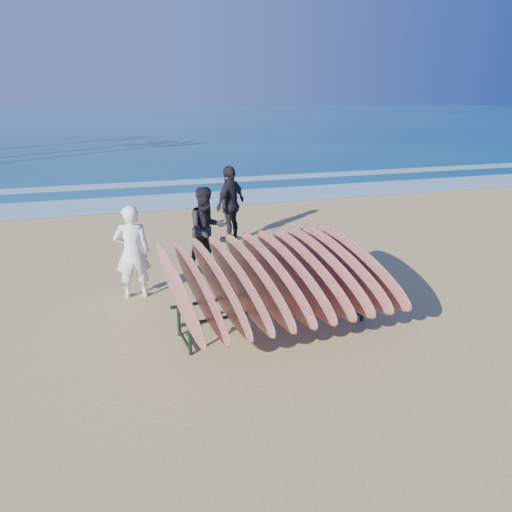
# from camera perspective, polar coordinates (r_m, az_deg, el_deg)

# --- Properties ---
(ground) EXTENTS (120.00, 120.00, 0.00)m
(ground) POSITION_cam_1_polar(r_m,az_deg,el_deg) (8.29, 1.63, -7.94)
(ground) COLOR tan
(ground) RESTS_ON ground
(ocean) EXTENTS (160.00, 160.00, 0.00)m
(ocean) POSITION_cam_1_polar(r_m,az_deg,el_deg) (62.17, -15.25, 14.61)
(ocean) COLOR navy
(ocean) RESTS_ON ground
(foam_near) EXTENTS (160.00, 160.00, 0.00)m
(foam_near) POSITION_cam_1_polar(r_m,az_deg,el_deg) (17.58, -8.84, 6.27)
(foam_near) COLOR white
(foam_near) RESTS_ON ground
(foam_far) EXTENTS (160.00, 160.00, 0.00)m
(foam_far) POSITION_cam_1_polar(r_m,az_deg,el_deg) (20.99, -10.28, 8.19)
(foam_far) COLOR white
(foam_far) RESTS_ON ground
(surfboard_rack) EXTENTS (3.44, 3.25, 1.49)m
(surfboard_rack) POSITION_cam_1_polar(r_m,az_deg,el_deg) (7.84, 2.08, -2.22)
(surfboard_rack) COLOR black
(surfboard_rack) RESTS_ON ground
(person_white) EXTENTS (0.67, 0.47, 1.75)m
(person_white) POSITION_cam_1_polar(r_m,az_deg,el_deg) (9.34, -13.95, 0.43)
(person_white) COLOR white
(person_white) RESTS_ON ground
(person_dark_a) EXTENTS (0.99, 0.85, 1.78)m
(person_dark_a) POSITION_cam_1_polar(r_m,az_deg,el_deg) (10.55, -5.65, 3.08)
(person_dark_a) COLOR black
(person_dark_a) RESTS_ON ground
(person_dark_b) EXTENTS (1.14, 1.11, 1.92)m
(person_dark_b) POSITION_cam_1_polar(r_m,az_deg,el_deg) (12.54, -2.94, 5.95)
(person_dark_b) COLOR black
(person_dark_b) RESTS_ON ground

